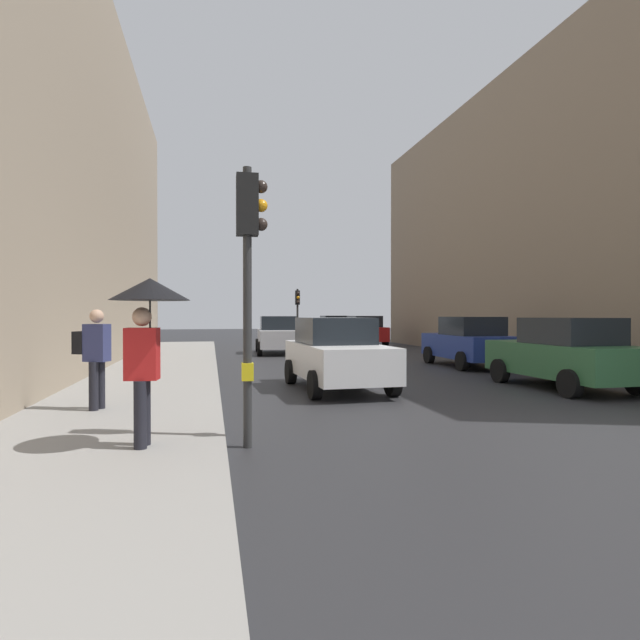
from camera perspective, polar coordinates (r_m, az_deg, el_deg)
ground_plane at (r=9.50m, az=28.25°, el=-10.62°), size 120.00×120.00×0.00m
sidewalk_kerb at (r=13.33m, az=-18.45°, el=-7.01°), size 3.44×40.00×0.16m
building_facade_right at (r=26.70m, az=30.72°, el=9.35°), size 12.00×27.58×11.88m
traffic_light_far_median at (r=31.03m, az=-2.47°, el=1.49°), size 0.25×0.43×3.36m
traffic_light_near_left at (r=7.30m, az=-7.76°, el=7.09°), size 0.43×0.25×3.87m
car_blue_van at (r=19.14m, az=15.97°, el=-2.30°), size 2.06×4.22×1.76m
car_dark_suv at (r=37.08m, az=1.44°, el=-0.89°), size 2.08×4.23×1.76m
car_silver_hatchback at (r=24.73m, az=-4.63°, el=-1.63°), size 2.21×4.30×1.76m
car_green_estate at (r=14.27m, az=25.18°, el=-3.32°), size 2.11×4.25×1.76m
car_white_compact at (r=12.85m, az=1.84°, el=-3.69°), size 2.16×4.27×1.76m
car_red_sedan at (r=30.79m, az=4.77°, el=-1.19°), size 2.05×4.22×1.76m
pedestrian_with_umbrella at (r=6.95m, az=-18.33°, el=0.59°), size 1.00×1.00×2.14m
pedestrian_with_grey_backpack at (r=10.05m, az=-23.41°, el=-3.30°), size 0.66×0.48×1.77m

